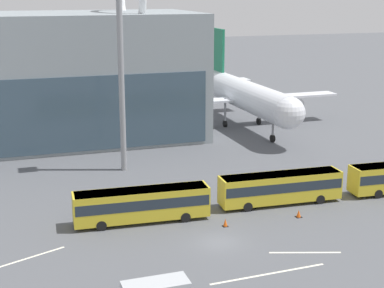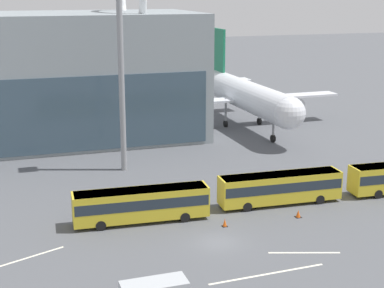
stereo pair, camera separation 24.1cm
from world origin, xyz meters
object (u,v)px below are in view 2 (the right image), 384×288
Objects in this scene: airliner_at_gate_far at (245,95)px; floodlight_mast at (121,59)px; shuttle_bus_1 at (280,186)px; traffic_cone_1 at (298,214)px; traffic_cone_2 at (225,223)px; shuttle_bus_0 at (141,203)px.

airliner_at_gate_far is 1.40× the size of floodlight_mast.
airliner_at_gate_far is at bearing 36.17° from floodlight_mast.
shuttle_bus_1 reaches higher than traffic_cone_1.
floodlight_mast is at bearing 104.67° from traffic_cone_2.
shuttle_bus_0 and shuttle_bus_1 have the same top height.
shuttle_bus_0 is 16.56× the size of traffic_cone_2.
shuttle_bus_0 reaches higher than traffic_cone_2.
traffic_cone_1 is (-10.60, -39.02, -5.06)m from airliner_at_gate_far.
shuttle_bus_0 is at bearing -96.07° from floodlight_mast.
airliner_at_gate_far is 31.11m from floodlight_mast.
airliner_at_gate_far is at bearing 64.52° from traffic_cone_2.
shuttle_bus_1 is at bearing 91.16° from traffic_cone_1.
airliner_at_gate_far reaches higher than traffic_cone_2.
floodlight_mast is (-24.12, -17.63, 8.69)m from airliner_at_gate_far.
traffic_cone_2 reaches higher than traffic_cone_1.
floodlight_mast is at bearing 130.43° from shuttle_bus_1.
shuttle_bus_1 is 8.94m from traffic_cone_2.
shuttle_bus_1 is 4.36m from traffic_cone_1.
traffic_cone_2 is (-18.54, -38.92, -5.04)m from airliner_at_gate_far.
shuttle_bus_1 is 16.53× the size of traffic_cone_2.
traffic_cone_2 is at bearing -75.33° from floodlight_mast.
shuttle_bus_0 is 21.50m from floodlight_mast.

